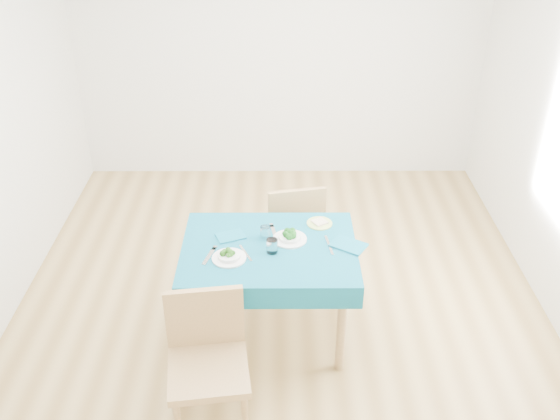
{
  "coord_description": "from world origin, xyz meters",
  "views": [
    {
      "loc": [
        -0.01,
        -3.72,
        3.06
      ],
      "look_at": [
        0.0,
        0.0,
        0.85
      ],
      "focal_mm": 40.0,
      "sensor_mm": 36.0,
      "label": 1
    }
  ],
  "objects_px": {
    "chair_far": "(291,212)",
    "side_plate": "(320,223)",
    "chair_near": "(207,351)",
    "bowl_far": "(290,235)",
    "bowl_near": "(229,254)",
    "table": "(270,293)"
  },
  "relations": [
    {
      "from": "bowl_near",
      "to": "chair_near",
      "type": "bearing_deg",
      "value": -98.05
    },
    {
      "from": "chair_near",
      "to": "bowl_far",
      "type": "distance_m",
      "value": 1.01
    },
    {
      "from": "chair_far",
      "to": "bowl_near",
      "type": "bearing_deg",
      "value": 54.94
    },
    {
      "from": "table",
      "to": "chair_near",
      "type": "relative_size",
      "value": 0.99
    },
    {
      "from": "table",
      "to": "bowl_far",
      "type": "relative_size",
      "value": 4.98
    },
    {
      "from": "chair_near",
      "to": "bowl_near",
      "type": "relative_size",
      "value": 5.19
    },
    {
      "from": "bowl_far",
      "to": "side_plate",
      "type": "bearing_deg",
      "value": 43.59
    },
    {
      "from": "bowl_near",
      "to": "side_plate",
      "type": "distance_m",
      "value": 0.74
    },
    {
      "from": "chair_near",
      "to": "bowl_far",
      "type": "relative_size",
      "value": 5.02
    },
    {
      "from": "table",
      "to": "bowl_near",
      "type": "xyz_separation_m",
      "value": [
        -0.25,
        -0.13,
        0.41
      ]
    },
    {
      "from": "chair_near",
      "to": "side_plate",
      "type": "distance_m",
      "value": 1.28
    },
    {
      "from": "chair_near",
      "to": "bowl_near",
      "type": "xyz_separation_m",
      "value": [
        0.09,
        0.64,
        0.22
      ]
    },
    {
      "from": "chair_near",
      "to": "bowl_far",
      "type": "height_order",
      "value": "chair_near"
    },
    {
      "from": "chair_near",
      "to": "bowl_far",
      "type": "bearing_deg",
      "value": 53.15
    },
    {
      "from": "table",
      "to": "chair_far",
      "type": "height_order",
      "value": "chair_far"
    },
    {
      "from": "chair_near",
      "to": "bowl_far",
      "type": "xyz_separation_m",
      "value": [
        0.48,
        0.86,
        0.22
      ]
    },
    {
      "from": "chair_near",
      "to": "chair_far",
      "type": "xyz_separation_m",
      "value": [
        0.51,
        1.58,
        -0.03
      ]
    },
    {
      "from": "side_plate",
      "to": "chair_far",
      "type": "bearing_deg",
      "value": 109.82
    },
    {
      "from": "chair_near",
      "to": "side_plate",
      "type": "height_order",
      "value": "chair_near"
    },
    {
      "from": "table",
      "to": "side_plate",
      "type": "bearing_deg",
      "value": 39.41
    },
    {
      "from": "chair_far",
      "to": "side_plate",
      "type": "bearing_deg",
      "value": 98.78
    },
    {
      "from": "chair_near",
      "to": "side_plate",
      "type": "relative_size",
      "value": 6.45
    }
  ]
}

